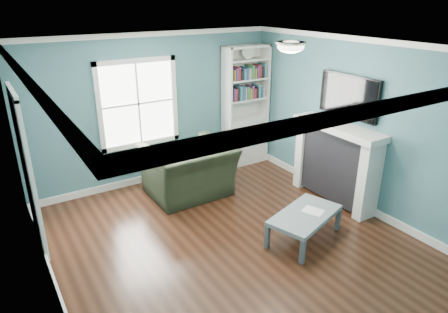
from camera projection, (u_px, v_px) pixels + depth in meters
floor at (234, 243)px, 5.44m from camera, size 5.00×5.00×0.00m
room_walls at (235, 133)px, 4.85m from camera, size 5.00×5.00×5.00m
trim at (234, 160)px, 4.98m from camera, size 4.50×5.00×2.60m
window at (138, 104)px, 6.70m from camera, size 1.40×0.06×1.50m
bookshelf at (245, 118)px, 7.77m from camera, size 0.90×0.35×2.31m
fireplace at (335, 164)px, 6.38m from camera, size 0.44×1.58×1.30m
tv at (349, 96)px, 6.03m from camera, size 0.06×1.10×0.65m
door at (27, 171)px, 5.05m from camera, size 0.12×0.98×2.17m
ceiling_fixture at (291, 46)px, 5.01m from camera, size 0.38×0.38×0.15m
light_switch at (66, 130)px, 6.21m from camera, size 0.08×0.01×0.12m
recliner at (189, 163)px, 6.56m from camera, size 1.34×0.88×1.17m
coffee_table at (305, 217)px, 5.43m from camera, size 1.21×0.89×0.39m
paper_sheet at (313, 211)px, 5.47m from camera, size 0.31×0.33×0.00m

